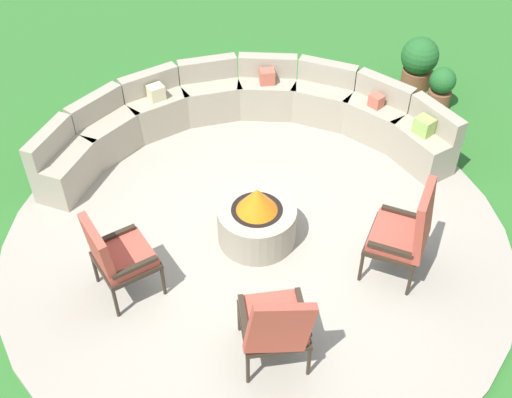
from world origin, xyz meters
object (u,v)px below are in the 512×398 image
at_px(lounge_chair_back_left, 407,231).
at_px(fire_pit, 257,220).
at_px(curved_stone_bench, 243,117).
at_px(lounge_chair_front_left, 116,255).
at_px(lounge_chair_front_right, 276,324).
at_px(potted_plant_0, 441,87).
at_px(potted_plant_1, 419,62).

bearing_deg(lounge_chair_back_left, fire_pit, 95.45).
xyz_separation_m(curved_stone_bench, lounge_chair_front_left, (-1.28, -2.45, 0.22)).
distance_m(lounge_chair_front_right, potted_plant_0, 4.70).
xyz_separation_m(fire_pit, potted_plant_1, (2.41, 2.93, 0.08)).
relative_size(fire_pit, potted_plant_1, 1.09).
relative_size(lounge_chair_front_left, lounge_chair_back_left, 0.89).
bearing_deg(lounge_chair_front_left, lounge_chair_back_left, 62.88).
height_order(lounge_chair_front_left, lounge_chair_front_right, lounge_chair_front_right).
bearing_deg(potted_plant_0, lounge_chair_front_left, -142.20).
xyz_separation_m(potted_plant_0, potted_plant_1, (-0.20, 0.51, 0.10)).
xyz_separation_m(curved_stone_bench, potted_plant_0, (2.70, 0.64, -0.06)).
height_order(lounge_chair_front_right, potted_plant_1, lounge_chair_front_right).
bearing_deg(lounge_chair_front_right, fire_pit, 87.31).
bearing_deg(potted_plant_1, potted_plant_0, -68.15).
height_order(curved_stone_bench, potted_plant_0, curved_stone_bench).
bearing_deg(potted_plant_1, lounge_chair_front_right, -117.60).
bearing_deg(lounge_chair_back_left, curved_stone_bench, 58.72).
bearing_deg(fire_pit, lounge_chair_front_right, -86.84).
bearing_deg(lounge_chair_back_left, lounge_chair_front_right, 151.87).
bearing_deg(fire_pit, curved_stone_bench, 92.67).
relative_size(curved_stone_bench, potted_plant_1, 6.44).
relative_size(fire_pit, lounge_chair_front_right, 0.82).
distance_m(lounge_chair_front_left, potted_plant_1, 5.22).
height_order(lounge_chair_front_right, lounge_chair_back_left, lounge_chair_back_left).
distance_m(curved_stone_bench, lounge_chair_back_left, 2.78).
distance_m(fire_pit, lounge_chair_back_left, 1.56).
bearing_deg(curved_stone_bench, fire_pit, -87.33).
xyz_separation_m(curved_stone_bench, potted_plant_1, (2.50, 1.14, 0.04)).
distance_m(lounge_chair_front_right, potted_plant_1, 5.03).
xyz_separation_m(lounge_chair_front_right, lounge_chair_back_left, (1.35, 1.00, 0.04)).
height_order(lounge_chair_back_left, potted_plant_1, lounge_chair_back_left).
bearing_deg(lounge_chair_front_left, lounge_chair_front_right, 29.35).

